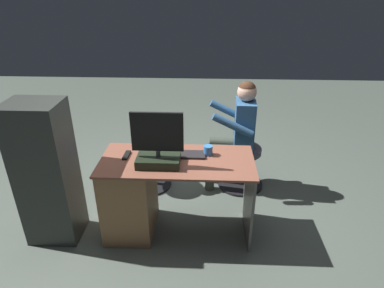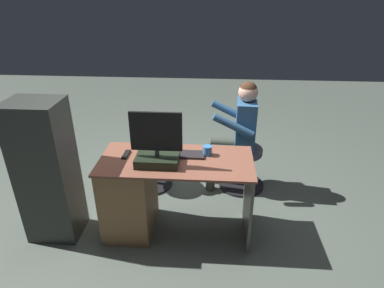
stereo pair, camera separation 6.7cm
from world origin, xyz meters
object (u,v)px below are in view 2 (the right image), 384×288
Objects in this scene: computer_mouse at (149,154)px; visitor_chair at (242,164)px; tv_remote at (126,154)px; office_chair_teddy at (150,163)px; desk at (139,193)px; teddy_bear at (149,134)px; cup at (207,150)px; monitor at (157,149)px; keyboard at (180,154)px; person at (238,127)px.

visitor_chair is at bearing -140.88° from computer_mouse.
office_chair_teddy is (-0.06, -0.69, -0.48)m from tv_remote.
visitor_chair is (-0.89, -0.73, -0.49)m from computer_mouse.
computer_mouse is 0.84m from office_chair_teddy.
desk is at bearing 38.28° from visitor_chair.
office_chair_teddy is 1.03m from visitor_chair.
tv_remote is 0.84m from office_chair_teddy.
teddy_bear is at bearing 2.08° from visitor_chair.
visitor_chair is (-1.03, -0.04, -0.36)m from teddy_bear.
cup is 0.92m from teddy_bear.
visitor_chair is at bearing -119.57° from cup.
tv_remote is (0.30, -0.13, -0.13)m from monitor.
monitor reaches higher than visitor_chair.
teddy_bear is at bearing -93.36° from tv_remote.
monitor is at bearing 42.28° from keyboard.
tv_remote is at bearing 35.90° from person.
keyboard is 0.47m from tv_remote.
visitor_chair is at bearing -141.72° from desk.
monitor is at bearing 159.38° from desk.
keyboard is 0.91m from office_chair_teddy.
monitor is 1.04m from office_chair_teddy.
keyboard is 0.28m from computer_mouse.
teddy_bear reaches higher than computer_mouse.
keyboard is 2.80× the size of tv_remote.
keyboard is at bearing 6.56° from cup.
desk is 13.71× the size of computer_mouse.
desk is 0.79m from teddy_bear.
cup is 0.71m from tv_remote.
desk is 3.13× the size of keyboard.
desk is at bearing 92.62° from teddy_bear.
visitor_chair is (-0.79, -0.86, -0.61)m from monitor.
cup is at bearing 135.92° from office_chair_teddy.
computer_mouse is 1.25m from visitor_chair.
monitor is 0.46m from cup.
cup is at bearing 135.34° from teddy_bear.
visitor_chair is at bearing -144.42° from tv_remote.
desk is 0.75m from office_chair_teddy.
teddy_bear is (-0.06, -0.70, -0.12)m from tv_remote.
cup is at bearing 65.60° from person.
computer_mouse is 1.09m from person.
teddy_bear reaches higher than tv_remote.
office_chair_teddy is 0.94× the size of visitor_chair.
cup is at bearing -174.52° from computer_mouse.
tv_remote is 0.42× the size of teddy_bear.
desk is at bearing 153.70° from tv_remote.
keyboard is 0.83× the size of visitor_chair.
keyboard is 0.79m from teddy_bear.
visitor_chair is at bearing -131.28° from keyboard.
monitor is at bearing 24.48° from cup.
computer_mouse reaches higher than tv_remote.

